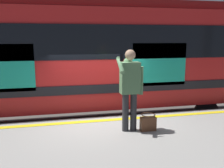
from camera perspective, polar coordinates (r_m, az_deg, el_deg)
name	(u,v)px	position (r m, az deg, el deg)	size (l,w,h in m)	color
ground_plane	(102,151)	(6.88, -2.36, -14.76)	(23.74, 23.74, 0.00)	#4C4742
safety_line	(103,120)	(6.26, -1.93, -8.17)	(13.73, 0.16, 0.01)	yellow
track_rail_near	(95,132)	(7.94, -3.94, -10.62)	(18.22, 0.08, 0.16)	slate
track_rail_far	(89,117)	(9.28, -5.30, -7.48)	(18.22, 0.08, 0.16)	slate
train_carriage	(80,53)	(8.09, -7.25, 6.82)	(11.72, 3.00, 3.78)	red
passenger	(130,84)	(5.38, 4.03, 0.05)	(0.57, 0.55, 1.76)	#262628
handbag	(148,123)	(5.63, 8.10, -8.64)	(0.34, 0.31, 0.37)	#59331E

